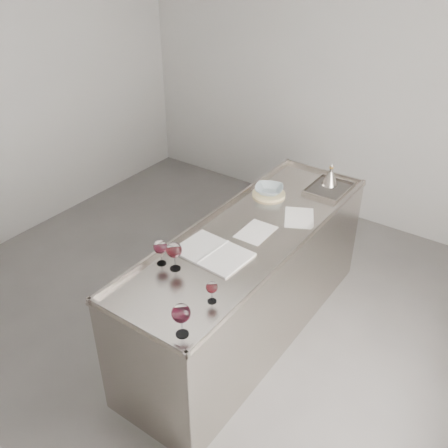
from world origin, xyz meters
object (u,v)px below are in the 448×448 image
Objects in this scene: wine_glass_middle at (174,251)px; notebook at (213,253)px; ceramic_bowl at (269,190)px; wine_glass_right at (181,314)px; wine_glass_small at (212,288)px; wine_glass_left at (160,247)px; counter at (249,283)px; wine_funnel at (330,178)px.

notebook is (0.10, 0.28, -0.13)m from wine_glass_middle.
ceramic_bowl is at bearing 90.92° from wine_glass_middle.
wine_glass_right is at bearing -62.76° from notebook.
wine_glass_right is at bearing -84.70° from wine_glass_small.
wine_glass_middle is 0.32m from notebook.
wine_glass_right reaches higher than wine_glass_left.
wine_glass_middle is 0.40m from wine_glass_small.
counter is 0.78m from ceramic_bowl.
wine_glass_left is at bearing -175.64° from wine_glass_middle.
ceramic_bowl reaches higher than counter.
wine_funnel reaches higher than wine_glass_right.
wine_glass_right is (0.52, -0.42, 0.02)m from wine_glass_left.
wine_funnel is at bearing 92.92° from wine_glass_right.
wine_glass_left is 0.11m from wine_glass_middle.
wine_glass_left reaches higher than ceramic_bowl.
counter is 11.74× the size of wine_glass_right.
wine_glass_left reaches higher than notebook.
wine_glass_small reaches higher than notebook.
wine_glass_right is 0.79m from notebook.
notebook is (0.21, 0.28, -0.12)m from wine_glass_left.
counter is 0.98m from wine_glass_small.
wine_glass_right is at bearing -87.08° from wine_funnel.
wine_glass_small is at bearing 95.30° from wine_glass_right.
wine_glass_right is (0.25, -1.08, 0.61)m from counter.
counter is at bearing 83.18° from notebook.
wine_glass_small is (0.49, -0.11, -0.03)m from wine_glass_left.
notebook is at bearing -82.73° from ceramic_bowl.
notebook is at bearing -100.13° from counter.
wine_glass_left is 1.22m from ceramic_bowl.
wine_glass_middle is at bearing 4.36° from wine_glass_left.
ceramic_bowl is at bearing 108.43° from counter.
wine_glass_small is 0.68× the size of wine_funnel.
wine_glass_left is 1.25× the size of wine_glass_small.
wine_funnel is (0.33, 0.45, 0.02)m from ceramic_bowl.
ceramic_bowl is (0.09, 1.21, -0.08)m from wine_glass_left.
wine_funnel is (-0.11, 2.09, -0.08)m from wine_glass_right.
wine_glass_left is 0.36× the size of notebook.
wine_glass_middle is at bearing -89.08° from ceramic_bowl.
wine_funnel is (0.14, 1.01, 0.53)m from counter.
wine_glass_right is 0.32m from wine_glass_small.
notebook is at bearing 53.76° from wine_glass_left.
notebook is (-0.07, -0.37, 0.48)m from counter.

